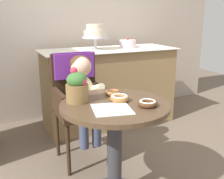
{
  "coord_description": "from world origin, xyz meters",
  "views": [
    {
      "loc": [
        -0.72,
        -1.5,
        1.28
      ],
      "look_at": [
        0.05,
        0.15,
        0.77
      ],
      "focal_mm": 43.1,
      "sensor_mm": 36.0,
      "label": 1
    }
  ],
  "objects": [
    {
      "name": "back_wall",
      "position": [
        0.0,
        1.85,
        1.35
      ],
      "size": [
        4.8,
        0.1,
        2.7
      ],
      "primitive_type": "cube",
      "color": "#B2A393",
      "rests_on": "ground"
    },
    {
      "name": "cafe_table",
      "position": [
        0.0,
        0.0,
        0.51
      ],
      "size": [
        0.72,
        0.72,
        0.72
      ],
      "color": "#4C3826",
      "rests_on": "ground"
    },
    {
      "name": "wicker_chair",
      "position": [
        -0.03,
        0.69,
        0.64
      ],
      "size": [
        0.42,
        0.45,
        0.95
      ],
      "rotation": [
        0.0,
        0.0,
        0.05
      ],
      "color": "#332114",
      "rests_on": "ground"
    },
    {
      "name": "seated_child",
      "position": [
        -0.03,
        0.54,
        0.68
      ],
      "size": [
        0.27,
        0.32,
        0.73
      ],
      "color": "beige",
      "rests_on": "ground"
    },
    {
      "name": "paper_napkin",
      "position": [
        -0.07,
        -0.1,
        0.72
      ],
      "size": [
        0.28,
        0.28,
        0.0
      ],
      "primitive_type": "cube",
      "rotation": [
        0.0,
        0.0,
        -0.22
      ],
      "color": "white",
      "rests_on": "cafe_table"
    },
    {
      "name": "donut_front",
      "position": [
        0.16,
        -0.14,
        0.74
      ],
      "size": [
        0.12,
        0.12,
        0.04
      ],
      "color": "#4C2D19",
      "rests_on": "cafe_table"
    },
    {
      "name": "donut_mid",
      "position": [
        0.05,
        0.03,
        0.74
      ],
      "size": [
        0.13,
        0.13,
        0.04
      ],
      "color": "#936033",
      "rests_on": "cafe_table"
    },
    {
      "name": "donut_side",
      "position": [
        0.08,
        0.18,
        0.74
      ],
      "size": [
        0.12,
        0.12,
        0.04
      ],
      "color": "#936033",
      "rests_on": "cafe_table"
    },
    {
      "name": "flower_vase",
      "position": [
        -0.21,
        0.13,
        0.83
      ],
      "size": [
        0.15,
        0.15,
        0.23
      ],
      "color": "brown",
      "rests_on": "cafe_table"
    },
    {
      "name": "display_counter",
      "position": [
        0.55,
        1.3,
        0.45
      ],
      "size": [
        1.56,
        0.62,
        0.9
      ],
      "color": "#93754C",
      "rests_on": "ground"
    },
    {
      "name": "tiered_cake_stand",
      "position": [
        0.39,
        1.3,
        1.09
      ],
      "size": [
        0.3,
        0.3,
        0.28
      ],
      "color": "silver",
      "rests_on": "display_counter"
    },
    {
      "name": "round_layer_cake",
      "position": [
        0.82,
        1.34,
        0.95
      ],
      "size": [
        0.19,
        0.19,
        0.11
      ],
      "color": "silver",
      "rests_on": "display_counter"
    }
  ]
}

